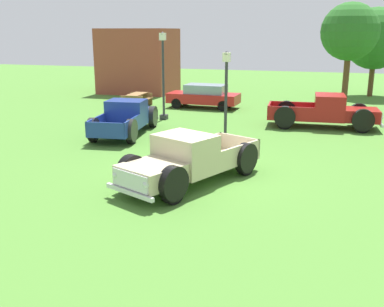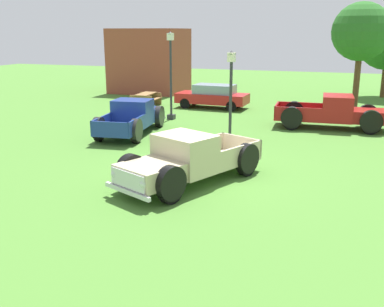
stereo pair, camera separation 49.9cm
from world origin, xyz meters
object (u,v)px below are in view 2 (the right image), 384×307
Objects in this scene: pickup_truck_behind_left at (338,113)px; pickup_truck_behind_right at (133,117)px; pickup_truck_foreground at (184,161)px; lamp_post_near at (231,96)px; sedan_distant_b at (213,96)px; oak_tree_east at (361,32)px; picnic_table at (146,98)px; lamp_post_far at (171,74)px.

pickup_truck_behind_left is 1.04× the size of pickup_truck_behind_right.
lamp_post_near is (0.04, 5.42, 1.23)m from pickup_truck_foreground.
lamp_post_near reaches higher than pickup_truck_behind_left.
sedan_distant_b is 8.97m from lamp_post_near.
oak_tree_east is (8.05, 3.15, 3.67)m from sedan_distant_b.
pickup_truck_foreground is at bearing -52.63° from pickup_truck_behind_right.
lamp_post_near is at bearing -69.02° from sedan_distant_b.
sedan_distant_b reaches higher than picnic_table.
pickup_truck_behind_left is at bearing 23.63° from pickup_truck_behind_right.
pickup_truck_behind_right is at bearing 127.37° from pickup_truck_foreground.
pickup_truck_foreground is 10.60m from lamp_post_far.
pickup_truck_behind_left is 7.88m from oak_tree_east.
pickup_truck_foreground is at bearing -90.39° from lamp_post_near.
pickup_truck_behind_left reaches higher than sedan_distant_b.
pickup_truck_foreground is 1.00× the size of pickup_truck_behind_left.
sedan_distant_b is 0.70× the size of oak_tree_east.
lamp_post_far reaches higher than pickup_truck_behind_right.
lamp_post_near is (-4.09, -4.51, 1.21)m from pickup_truck_behind_left.
pickup_truck_behind_left is 2.86× the size of picnic_table.
sedan_distant_b is 0.96× the size of lamp_post_far.
pickup_truck_behind_right is 1.19× the size of sedan_distant_b.
picnic_table is at bearing 118.99° from pickup_truck_foreground.
pickup_truck_behind_left is 1.19× the size of lamp_post_far.
pickup_truck_behind_left is 11.79m from picnic_table.
lamp_post_near reaches higher than picnic_table.
sedan_distant_b is at bearing 110.98° from lamp_post_near.
pickup_truck_behind_right reaches higher than sedan_distant_b.
pickup_truck_foreground is at bearing -66.41° from lamp_post_far.
sedan_distant_b is at bearing 9.00° from picnic_table.
lamp_post_far is at bearing -177.79° from pickup_truck_behind_left.
pickup_truck_behind_right is at bearing 171.89° from lamp_post_near.
pickup_truck_foreground is 7.65m from pickup_truck_behind_right.
lamp_post_near is 2.03× the size of picnic_table.
pickup_truck_behind_left is 9.57m from pickup_truck_behind_right.
lamp_post_near is (4.68, -0.67, 1.25)m from pickup_truck_behind_right.
picnic_table is (-7.24, 13.06, -0.24)m from pickup_truck_foreground.
pickup_truck_behind_left is 1.23× the size of sedan_distant_b.
pickup_truck_behind_left is at bearing 2.21° from lamp_post_far.
oak_tree_east reaches higher than pickup_truck_foreground.
oak_tree_east is at bearing 21.35° from sedan_distant_b.
oak_tree_east is at bearing 17.36° from picnic_table.
sedan_distant_b is at bearing 152.47° from pickup_truck_behind_left.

